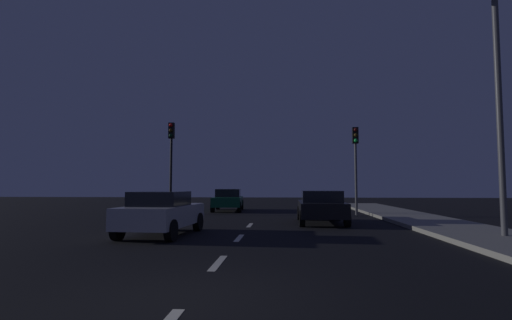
{
  "coord_description": "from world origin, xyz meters",
  "views": [
    {
      "loc": [
        1.36,
        -5.39,
        1.6
      ],
      "look_at": [
        -0.13,
        15.58,
        3.02
      ],
      "focal_mm": 26.85,
      "sensor_mm": 36.0,
      "label": 1
    }
  ],
  "objects_px": {
    "traffic_signal_right": "(356,153)",
    "car_stopped_ahead": "(321,206)",
    "car_adjacent_lane": "(162,213)",
    "car_oncoming_far": "(228,200)",
    "street_lamp_right": "(487,84)",
    "traffic_signal_left": "(171,150)"
  },
  "relations": [
    {
      "from": "traffic_signal_right",
      "to": "car_stopped_ahead",
      "type": "bearing_deg",
      "value": -116.86
    },
    {
      "from": "car_stopped_ahead",
      "to": "car_adjacent_lane",
      "type": "relative_size",
      "value": 1.06
    },
    {
      "from": "traffic_signal_right",
      "to": "car_stopped_ahead",
      "type": "height_order",
      "value": "traffic_signal_right"
    },
    {
      "from": "traffic_signal_right",
      "to": "car_oncoming_far",
      "type": "bearing_deg",
      "value": 157.71
    },
    {
      "from": "traffic_signal_right",
      "to": "car_oncoming_far",
      "type": "height_order",
      "value": "traffic_signal_right"
    },
    {
      "from": "car_adjacent_lane",
      "to": "car_oncoming_far",
      "type": "distance_m",
      "value": 12.11
    },
    {
      "from": "traffic_signal_right",
      "to": "street_lamp_right",
      "type": "height_order",
      "value": "street_lamp_right"
    },
    {
      "from": "car_stopped_ahead",
      "to": "street_lamp_right",
      "type": "xyz_separation_m",
      "value": [
        4.51,
        -4.84,
        3.92
      ]
    },
    {
      "from": "traffic_signal_right",
      "to": "car_stopped_ahead",
      "type": "relative_size",
      "value": 1.16
    },
    {
      "from": "traffic_signal_left",
      "to": "car_adjacent_lane",
      "type": "distance_m",
      "value": 9.79
    },
    {
      "from": "car_stopped_ahead",
      "to": "traffic_signal_right",
      "type": "bearing_deg",
      "value": 63.14
    },
    {
      "from": "car_oncoming_far",
      "to": "street_lamp_right",
      "type": "bearing_deg",
      "value": -52.51
    },
    {
      "from": "traffic_signal_right",
      "to": "car_oncoming_far",
      "type": "xyz_separation_m",
      "value": [
        -7.49,
        3.07,
        -2.67
      ]
    },
    {
      "from": "traffic_signal_left",
      "to": "car_stopped_ahead",
      "type": "xyz_separation_m",
      "value": [
        7.97,
        -4.67,
        -2.9
      ]
    },
    {
      "from": "car_oncoming_far",
      "to": "street_lamp_right",
      "type": "relative_size",
      "value": 0.53
    },
    {
      "from": "car_adjacent_lane",
      "to": "traffic_signal_right",
      "type": "bearing_deg",
      "value": 48.76
    },
    {
      "from": "car_stopped_ahead",
      "to": "car_oncoming_far",
      "type": "bearing_deg",
      "value": 123.56
    },
    {
      "from": "traffic_signal_right",
      "to": "car_adjacent_lane",
      "type": "relative_size",
      "value": 1.23
    },
    {
      "from": "traffic_signal_right",
      "to": "street_lamp_right",
      "type": "distance_m",
      "value": 9.82
    },
    {
      "from": "traffic_signal_right",
      "to": "car_stopped_ahead",
      "type": "distance_m",
      "value": 5.87
    },
    {
      "from": "traffic_signal_right",
      "to": "car_adjacent_lane",
      "type": "height_order",
      "value": "traffic_signal_right"
    },
    {
      "from": "traffic_signal_left",
      "to": "street_lamp_right",
      "type": "height_order",
      "value": "street_lamp_right"
    }
  ]
}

